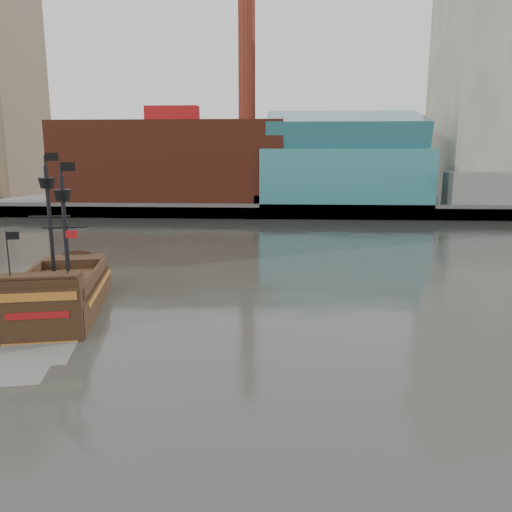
{
  "coord_description": "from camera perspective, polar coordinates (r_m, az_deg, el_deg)",
  "views": [
    {
      "loc": [
        -0.57,
        -24.28,
        10.94
      ],
      "look_at": [
        -2.55,
        9.92,
        4.0
      ],
      "focal_mm": 35.0,
      "sensor_mm": 36.0,
      "label": 1
    }
  ],
  "objects": [
    {
      "name": "ground",
      "position": [
        26.64,
        4.36,
        -12.83
      ],
      "size": [
        400.0,
        400.0,
        0.0
      ],
      "primitive_type": "plane",
      "color": "#2C2E29",
      "rests_on": "ground"
    },
    {
      "name": "promenade_far",
      "position": [
        116.7,
        3.61,
        6.55
      ],
      "size": [
        220.0,
        60.0,
        2.0
      ],
      "primitive_type": "cube",
      "color": "slate",
      "rests_on": "ground"
    },
    {
      "name": "seawall",
      "position": [
        87.31,
        3.69,
        5.09
      ],
      "size": [
        220.0,
        1.0,
        2.6
      ],
      "primitive_type": "cube",
      "color": "#4C4C49",
      "rests_on": "ground"
    },
    {
      "name": "skyline",
      "position": [
        109.84,
        6.65,
        18.5
      ],
      "size": [
        149.0,
        45.0,
        62.0
      ],
      "color": "brown",
      "rests_on": "promenade_far"
    },
    {
      "name": "pirate_ship",
      "position": [
        37.88,
        -21.31,
        -4.44
      ],
      "size": [
        7.97,
        16.57,
        11.92
      ],
      "rotation": [
        0.0,
        0.0,
        0.21
      ],
      "color": "black",
      "rests_on": "ground"
    }
  ]
}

